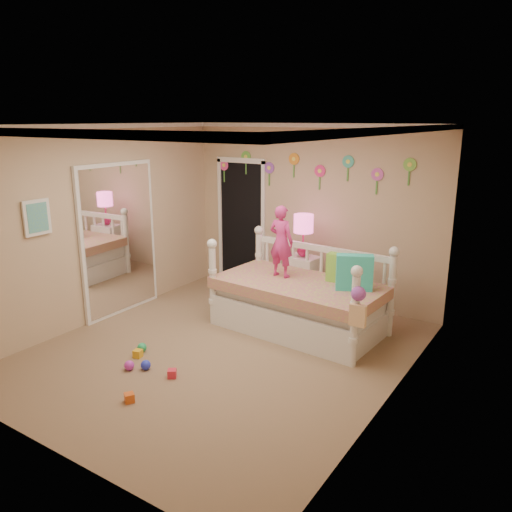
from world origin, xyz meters
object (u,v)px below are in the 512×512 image
Objects in this scene: child at (281,241)px; table_lamp at (303,229)px; daybed at (299,286)px; nightstand at (302,282)px.

child reaches higher than table_lamp.
table_lamp is (-0.03, 0.66, 0.04)m from child.
table_lamp is at bearing -84.80° from child.
child reaches higher than daybed.
nightstand is at bearing -84.80° from child.
child is 1.23× the size of nightstand.
daybed is 3.58× the size of table_lamp.
table_lamp reaches higher than daybed.
child is at bearing -82.14° from nightstand.
table_lamp reaches higher than nightstand.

